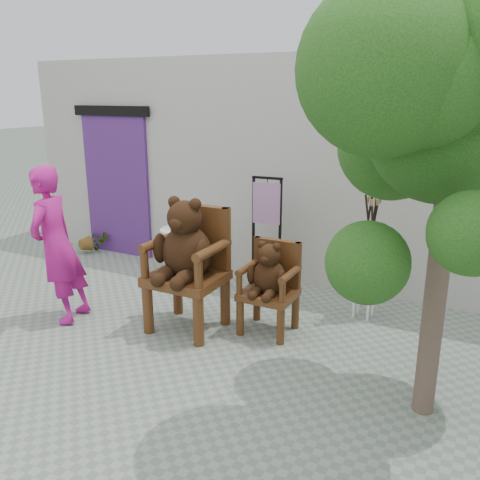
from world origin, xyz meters
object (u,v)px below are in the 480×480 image
Objects in this scene: stool_bucket at (366,264)px; display_stand at (266,249)px; person at (57,245)px; tree at (449,104)px; cafe_table at (182,247)px; chair_small at (270,278)px; chair_big at (187,253)px.

display_stand is at bearing 171.79° from stool_bucket.
person is 0.53× the size of tree.
cafe_table is at bearing 152.64° from tree.
stool_bucket is at bearing -3.60° from cafe_table.
cafe_table is at bearing 152.11° from person.
tree is (0.84, -1.62, 1.79)m from stool_bucket.
tree is at bearing -25.25° from chair_small.
display_stand is (0.32, 1.35, -0.27)m from chair_big.
chair_small is at bearing 154.75° from tree.
stool_bucket is (1.33, -0.19, 0.06)m from display_stand.
stool_bucket is 0.44× the size of tree.
chair_big is 2.10× the size of cafe_table.
cafe_table is 4.36m from tree.
person reaches higher than display_stand.
person is 3.49m from stool_bucket.
person is at bearing -161.84° from chair_big.
chair_small reaches higher than cafe_table.
display_stand is at bearing 1.28° from cafe_table.
display_stand is at bearing 123.16° from person.
stool_bucket is at bearing -12.34° from display_stand.
tree is (3.92, 0.01, 1.56)m from person.
display_stand is (1.75, 1.81, -0.29)m from person.
cafe_table is at bearing 177.15° from display_stand.
person is (-2.25, -0.79, 0.27)m from chair_small.
display_stand is 1.04× the size of stool_bucket.
display_stand reaches higher than chair_big.
cafe_table is 0.47× the size of display_stand.
cafe_table is (-1.77, 0.99, -0.17)m from chair_small.
stool_bucket is at bearing 117.40° from tree.
tree is at bearing -62.60° from stool_bucket.
display_stand is at bearing 76.47° from chair_big.
cafe_table is (-0.95, 1.32, -0.42)m from chair_big.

